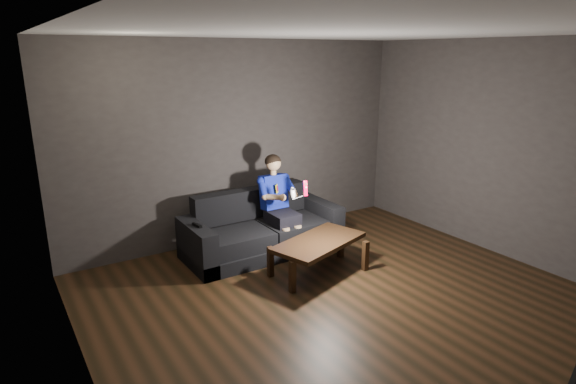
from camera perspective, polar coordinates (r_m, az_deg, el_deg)
floor at (r=5.08m, az=8.25°, el=-13.69°), size 5.00×5.00×0.00m
back_wall at (r=6.60m, az=-5.58°, el=5.92°), size 5.00×0.04×2.70m
left_wall at (r=3.52m, az=-23.51°, el=-4.57°), size 0.04×5.00×2.70m
right_wall at (r=6.46m, az=25.88°, el=4.16°), size 0.04×5.00×2.70m
ceiling at (r=4.42m, az=9.72°, el=18.35°), size 5.00×5.00×0.02m
sofa at (r=6.30m, az=-3.13°, el=-4.88°), size 2.03×0.88×0.78m
child at (r=6.22m, az=-1.16°, el=-0.62°), size 0.50×0.61×1.23m
wii_remote_red at (r=5.83m, az=2.05°, el=0.46°), size 0.06×0.08×0.19m
nunchuk_white at (r=5.75m, az=0.56°, el=-0.13°), size 0.08×0.10×0.16m
wii_remote_black at (r=5.76m, az=-10.74°, el=-3.88°), size 0.07×0.17×0.03m
coffee_table at (r=5.66m, az=3.68°, el=-6.24°), size 1.27×0.89×0.42m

